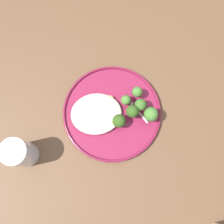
{
  "coord_description": "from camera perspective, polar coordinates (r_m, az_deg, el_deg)",
  "views": [
    {
      "loc": [
        0.02,
        -0.16,
        1.53
      ],
      "look_at": [
        0.03,
        0.01,
        0.76
      ],
      "focal_mm": 43.32,
      "sensor_mm": 36.0,
      "label": 1
    }
  ],
  "objects": [
    {
      "name": "seared_scallop_half_hidden",
      "position": [
        0.79,
        -0.2,
        0.53
      ],
      "size": [
        0.03,
        0.03,
        0.02
      ],
      "color": "beige",
      "rests_on": "dinner_plate"
    },
    {
      "name": "seared_scallop_on_noodles",
      "position": [
        0.79,
        -5.62,
        0.39
      ],
      "size": [
        0.02,
        0.02,
        0.01
      ],
      "color": "beige",
      "rests_on": "dinner_plate"
    },
    {
      "name": "water_glass",
      "position": [
        0.78,
        -18.61,
        -8.28
      ],
      "size": [
        0.07,
        0.07,
        0.12
      ],
      "color": "silver",
      "rests_on": "wooden_dining_table"
    },
    {
      "name": "noodle_bed",
      "position": [
        0.79,
        -3.36,
        -0.37
      ],
      "size": [
        0.15,
        0.12,
        0.03
      ],
      "color": "beige",
      "rests_on": "dinner_plate"
    },
    {
      "name": "broccoli_floret_left_leaning",
      "position": [
        0.78,
        5.33,
        4.21
      ],
      "size": [
        0.03,
        0.03,
        0.05
      ],
      "color": "#7A994C",
      "rests_on": "dinner_plate"
    },
    {
      "name": "onion_sliver_pale_crescent",
      "position": [
        0.8,
        6.25,
        -0.73
      ],
      "size": [
        0.03,
        0.05,
        0.0
      ],
      "primitive_type": "cube",
      "rotation": [
        0.0,
        0.0,
        5.27
      ],
      "color": "silver",
      "rests_on": "dinner_plate"
    },
    {
      "name": "seared_scallop_center_golden",
      "position": [
        0.8,
        -0.48,
        2.63
      ],
      "size": [
        0.02,
        0.02,
        0.01
      ],
      "color": "#DBB77A",
      "rests_on": "dinner_plate"
    },
    {
      "name": "broccoli_floret_beside_noodles",
      "position": [
        0.78,
        2.94,
        2.5
      ],
      "size": [
        0.03,
        0.03,
        0.05
      ],
      "color": "#7A994C",
      "rests_on": "dinner_plate"
    },
    {
      "name": "ground",
      "position": [
        1.54,
        -1.24,
        -6.78
      ],
      "size": [
        6.0,
        6.0,
        0.0
      ],
      "primitive_type": "plane",
      "color": "#47423D"
    },
    {
      "name": "onion_sliver_curled_piece",
      "position": [
        0.8,
        3.76,
        0.89
      ],
      "size": [
        0.03,
        0.03,
        0.0
      ],
      "primitive_type": "cube",
      "rotation": [
        0.0,
        0.0,
        4.11
      ],
      "color": "silver",
      "rests_on": "dinner_plate"
    },
    {
      "name": "wooden_dining_table",
      "position": [
        0.88,
        -2.14,
        -2.31
      ],
      "size": [
        1.4,
        1.0,
        0.74
      ],
      "color": "brown",
      "rests_on": "ground"
    },
    {
      "name": "broccoli_floret_right_tilted",
      "position": [
        0.77,
        6.02,
        1.49
      ],
      "size": [
        0.03,
        0.03,
        0.06
      ],
      "color": "#89A356",
      "rests_on": "dinner_plate"
    },
    {
      "name": "seared_scallop_tilted_round",
      "position": [
        0.78,
        -3.9,
        -2.41
      ],
      "size": [
        0.03,
        0.03,
        0.01
      ],
      "color": "beige",
      "rests_on": "dinner_plate"
    },
    {
      "name": "broccoli_floret_front_edge",
      "position": [
        0.76,
        1.51,
        -1.91
      ],
      "size": [
        0.04,
        0.04,
        0.05
      ],
      "color": "#7A994C",
      "rests_on": "dinner_plate"
    },
    {
      "name": "broccoli_floret_small_sprig",
      "position": [
        0.76,
        4.28,
        0.41
      ],
      "size": [
        0.04,
        0.04,
        0.06
      ],
      "color": "#89A356",
      "rests_on": "dinner_plate"
    },
    {
      "name": "dinner_plate",
      "position": [
        0.8,
        0.0,
        -0.18
      ],
      "size": [
        0.29,
        0.29,
        0.02
      ],
      "color": "maroon",
      "rests_on": "wooden_dining_table"
    },
    {
      "name": "seared_scallop_large_seared",
      "position": [
        0.79,
        -3.35,
        -0.39
      ],
      "size": [
        0.02,
        0.02,
        0.02
      ],
      "color": "#E5C689",
      "rests_on": "dinner_plate"
    },
    {
      "name": "broccoli_floret_tall_stalk",
      "position": [
        0.76,
        8.23,
        -0.5
      ],
      "size": [
        0.04,
        0.04,
        0.06
      ],
      "color": "#89A356",
      "rests_on": "dinner_plate"
    }
  ]
}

